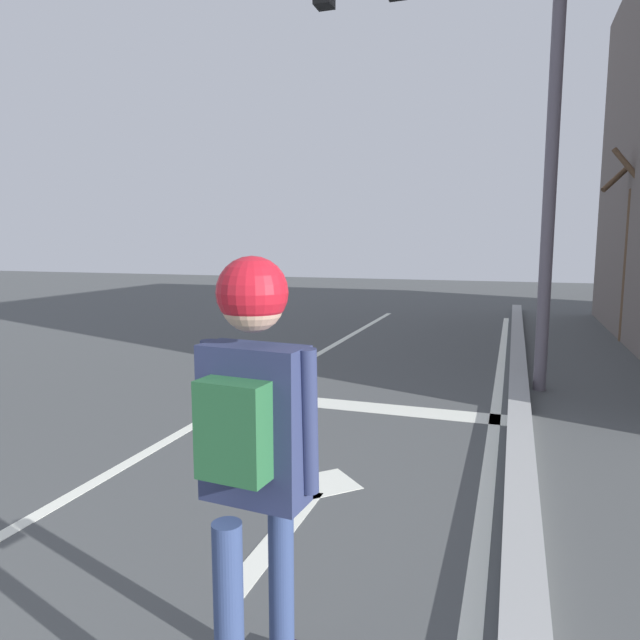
% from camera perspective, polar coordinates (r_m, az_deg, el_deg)
% --- Properties ---
extents(lane_line_center, '(0.12, 20.00, 0.01)m').
position_cam_1_polar(lane_line_center, '(6.34, -12.31, -10.12)').
color(lane_line_center, silver).
rests_on(lane_line_center, ground).
extents(lane_line_curbside, '(0.12, 20.00, 0.01)m').
position_cam_1_polar(lane_line_curbside, '(5.50, 16.60, -13.08)').
color(lane_line_curbside, silver).
rests_on(lane_line_curbside, ground).
extents(stop_bar, '(3.17, 0.40, 0.01)m').
position_cam_1_polar(stop_bar, '(6.83, 4.76, -8.63)').
color(stop_bar, silver).
rests_on(stop_bar, ground).
extents(lane_arrow_stem, '(0.16, 1.40, 0.01)m').
position_cam_1_polar(lane_arrow_stem, '(4.07, -4.12, -20.59)').
color(lane_arrow_stem, silver).
rests_on(lane_arrow_stem, ground).
extents(lane_arrow_head, '(0.71, 0.71, 0.01)m').
position_cam_1_polar(lane_arrow_head, '(4.78, -0.01, -16.03)').
color(lane_arrow_head, silver).
rests_on(lane_arrow_head, ground).
extents(curb_strip, '(0.24, 24.00, 0.14)m').
position_cam_1_polar(curb_strip, '(5.48, 19.30, -12.55)').
color(curb_strip, '#999B9B').
rests_on(curb_strip, ground).
extents(skater, '(0.49, 0.65, 1.81)m').
position_cam_1_polar(skater, '(2.21, -6.73, -10.41)').
color(skater, navy).
rests_on(skater, skateboard).
extents(traffic_signal_mast, '(4.06, 0.34, 5.99)m').
position_cam_1_polar(traffic_signal_mast, '(8.26, 14.24, 24.86)').
color(traffic_signal_mast, '#5E5662').
rests_on(traffic_signal_mast, ground).
extents(roadside_tree, '(1.10, 1.12, 3.78)m').
position_cam_1_polar(roadside_tree, '(12.55, 28.65, 5.70)').
color(roadside_tree, brown).
rests_on(roadside_tree, ground).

